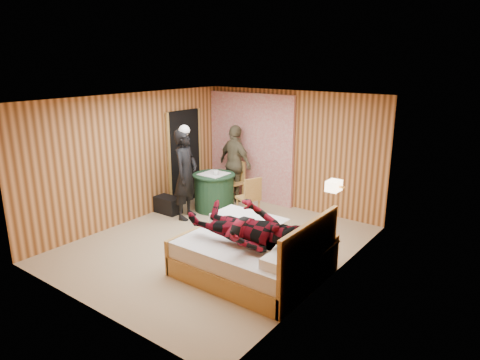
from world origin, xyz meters
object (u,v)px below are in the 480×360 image
Objects in this scene: man_at_table at (235,164)px; man_on_bed at (245,218)px; bed at (253,255)px; chair_far at (235,178)px; wall_lamp at (334,186)px; nightstand at (317,255)px; round_table at (214,192)px; chair_near at (250,195)px; duffel_bag at (167,205)px; woman_standing at (186,174)px.

man_at_table is 3.66m from man_on_bed.
chair_far is at bearing 131.80° from bed.
wall_lamp is 1.06m from nightstand.
man_at_table reaches higher than round_table.
chair_far is 0.54× the size of man_at_table.
nightstand is at bearing 38.40° from bed.
man_on_bed reaches higher than chair_near.
bed is 0.96m from nightstand.
wall_lamp is at bearing -16.20° from round_table.
man_on_bed is at bearing -83.77° from bed.
chair_far is at bearing 64.37° from duffel_bag.
wall_lamp is at bearing -110.27° from woman_standing.
woman_standing reaches higher than nightstand.
nightstand is 3.77m from duffel_bag.
chair_near is at bearing 149.40° from nightstand.
chair_near is 2.54m from man_on_bed.
wall_lamp is 3.94m from duffel_bag.
duffel_bag is (-3.73, 0.51, -0.13)m from nightstand.
round_table is at bearing 47.53° from duffel_bag.
wall_lamp reaches higher than round_table.
bed is 2.31m from chair_near.
wall_lamp is 3.56m from chair_far.
duffel_bag is at bearing 159.52° from bed.
man_at_table is at bearing -22.21° from woman_standing.
woman_standing is (-2.44, 1.15, 0.60)m from bed.
duffel_bag is 1.77m from man_at_table.
man_at_table is (-0.93, 0.75, 0.36)m from chair_near.
wall_lamp is 0.30× the size of chair_near.
nightstand reaches higher than duffel_bag.
nightstand is at bearing -22.26° from round_table.
round_table reaches higher than duffel_bag.
man_at_table is at bearing 129.45° from man_on_bed.
bed reaches higher than nightstand.
man_on_bed is at bearing -131.47° from nightstand.
woman_standing is (-0.16, -1.40, 0.37)m from chair_far.
duffel_bag is at bearing 172.17° from nightstand.
man_on_bed is at bearing 55.74° from chair_near.
man_at_table reaches higher than duffel_bag.
round_table is 0.96× the size of chair_far.
round_table is at bearing 163.80° from wall_lamp.
chair_far is at bearing 147.24° from nightstand.
chair_far is at bearing 88.62° from round_table.
chair_near is at bearing 126.39° from bed.
chair_near is (0.92, -0.70, -0.04)m from chair_far.
round_table is (-3.10, 0.90, -0.90)m from wall_lamp.
duffel_bag is (-3.77, 0.16, -1.13)m from wall_lamp.
round_table is at bearing 141.21° from bed.
bed is at bearing -36.23° from chair_far.
round_table is 3.17m from man_on_bed.
man_on_bed reaches higher than man_at_table.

